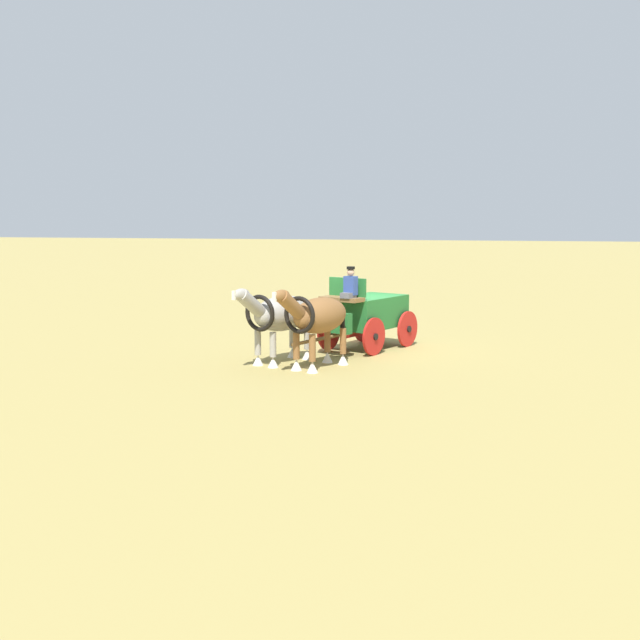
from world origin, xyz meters
TOP-DOWN VIEW (x-y plane):
  - ground_plane at (0.00, 0.00)m, footprint 220.00×220.00m
  - show_wagon at (0.15, -0.06)m, footprint 5.30×2.96m
  - draft_horse_near at (3.53, -0.81)m, footprint 2.96×1.74m
  - draft_horse_off at (3.01, -2.00)m, footprint 3.11×1.80m

SIDE VIEW (x-z plane):
  - ground_plane at x=0.00m, z-range 0.00..0.00m
  - show_wagon at x=0.15m, z-range -0.21..2.43m
  - draft_horse_off at x=3.01m, z-range 0.24..2.46m
  - draft_horse_near at x=3.53m, z-range 0.25..2.51m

